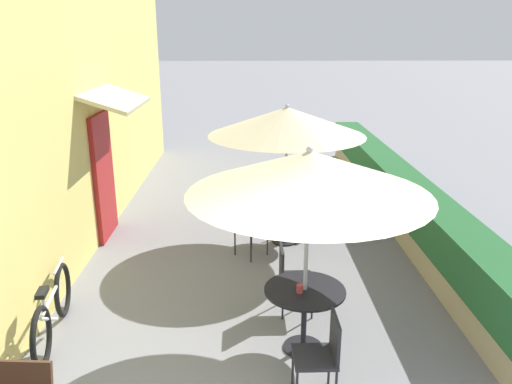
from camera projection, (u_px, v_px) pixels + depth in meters
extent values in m
cube|color=#E0CC6B|center=(98.00, 109.00, 8.57)|extent=(0.24, 11.47, 4.20)
cube|color=maroon|center=(104.00, 176.00, 8.34)|extent=(0.08, 0.96, 2.10)
cube|color=beige|center=(116.00, 98.00, 7.95)|extent=(0.78, 1.80, 0.30)
cube|color=tan|center=(396.00, 211.00, 9.14)|extent=(0.44, 10.47, 0.45)
cube|color=#235B2D|center=(399.00, 185.00, 8.99)|extent=(0.60, 9.95, 0.56)
cylinder|color=black|center=(303.00, 347.00, 5.55)|extent=(0.44, 0.44, 0.02)
cylinder|color=black|center=(304.00, 319.00, 5.44)|extent=(0.06, 0.06, 0.72)
cylinder|color=black|center=(305.00, 290.00, 5.33)|extent=(0.88, 0.88, 0.02)
cylinder|color=#B7B7BC|center=(306.00, 258.00, 5.22)|extent=(0.04, 0.04, 2.20)
cone|color=beige|center=(309.00, 173.00, 4.93)|extent=(2.48, 2.48, 0.44)
sphere|color=#B7B7BC|center=(310.00, 150.00, 4.86)|extent=(0.07, 0.07, 0.07)
cube|color=#232328|center=(296.00, 279.00, 6.15)|extent=(0.41, 0.41, 0.04)
cube|color=#232328|center=(282.00, 264.00, 6.08)|extent=(0.04, 0.38, 0.42)
cylinder|color=#232328|center=(312.00, 302.00, 6.06)|extent=(0.02, 0.02, 0.45)
cylinder|color=#232328|center=(308.00, 288.00, 6.40)|extent=(0.02, 0.02, 0.45)
cylinder|color=#232328|center=(283.00, 303.00, 6.05)|extent=(0.02, 0.02, 0.45)
cylinder|color=#232328|center=(280.00, 288.00, 6.39)|extent=(0.02, 0.02, 0.45)
cube|color=#232328|center=(314.00, 357.00, 4.67)|extent=(0.41, 0.41, 0.04)
cube|color=#232328|center=(335.00, 337.00, 4.62)|extent=(0.04, 0.38, 0.42)
cylinder|color=#232328|center=(293.00, 365.00, 4.91)|extent=(0.02, 0.02, 0.45)
cylinder|color=#232328|center=(329.00, 365.00, 4.92)|extent=(0.02, 0.02, 0.45)
cylinder|color=#B73D3D|center=(300.00, 289.00, 5.24)|extent=(0.07, 0.07, 0.09)
cylinder|color=black|center=(285.00, 241.00, 8.38)|extent=(0.44, 0.44, 0.02)
cylinder|color=black|center=(285.00, 221.00, 8.27)|extent=(0.06, 0.06, 0.72)
cylinder|color=black|center=(285.00, 201.00, 8.17)|extent=(0.88, 0.88, 0.02)
cylinder|color=#B7B7BC|center=(286.00, 178.00, 8.05)|extent=(0.04, 0.04, 2.20)
cone|color=beige|center=(287.00, 121.00, 7.77)|extent=(2.48, 2.48, 0.44)
sphere|color=#B7B7BC|center=(287.00, 106.00, 7.70)|extent=(0.07, 0.07, 0.07)
cube|color=#232328|center=(315.00, 205.00, 8.77)|extent=(0.57, 0.57, 0.04)
cube|color=#232328|center=(307.00, 192.00, 8.83)|extent=(0.30, 0.28, 0.42)
cylinder|color=#232328|center=(316.00, 222.00, 8.59)|extent=(0.02, 0.02, 0.45)
cylinder|color=#232328|center=(329.00, 217.00, 8.83)|extent=(0.02, 0.02, 0.45)
cylinder|color=#232328|center=(300.00, 217.00, 8.84)|extent=(0.02, 0.02, 0.45)
cylinder|color=#232328|center=(313.00, 212.00, 9.08)|extent=(0.02, 0.02, 0.45)
cylinder|color=#23232D|center=(319.00, 220.00, 8.66)|extent=(0.11, 0.11, 0.47)
cylinder|color=#23232D|center=(325.00, 218.00, 8.77)|extent=(0.11, 0.11, 0.47)
cube|color=#23232D|center=(319.00, 202.00, 8.68)|extent=(0.47, 0.47, 0.12)
cube|color=teal|center=(315.00, 187.00, 8.68)|extent=(0.40, 0.39, 0.50)
sphere|color=beige|center=(316.00, 167.00, 8.55)|extent=(0.20, 0.20, 0.20)
cube|color=#232328|center=(251.00, 228.00, 7.73)|extent=(0.57, 0.57, 0.04)
cube|color=#232328|center=(260.00, 219.00, 7.54)|extent=(0.30, 0.28, 0.42)
cylinder|color=#232328|center=(251.00, 236.00, 8.04)|extent=(0.02, 0.02, 0.45)
cylinder|color=#232328|center=(235.00, 242.00, 7.80)|extent=(0.02, 0.02, 0.45)
cylinder|color=#232328|center=(267.00, 242.00, 7.80)|extent=(0.02, 0.02, 0.45)
cylinder|color=#232328|center=(251.00, 249.00, 7.56)|extent=(0.02, 0.02, 0.45)
cylinder|color=teal|center=(290.00, 195.00, 8.24)|extent=(0.07, 0.07, 0.09)
torus|color=black|center=(63.00, 290.00, 6.13)|extent=(0.15, 0.67, 0.66)
torus|color=black|center=(41.00, 338.00, 5.17)|extent=(0.15, 0.67, 0.66)
cylinder|color=silver|center=(51.00, 297.00, 5.60)|extent=(0.14, 0.79, 0.04)
cylinder|color=silver|center=(49.00, 319.00, 5.48)|extent=(0.12, 0.58, 0.39)
cylinder|color=silver|center=(43.00, 302.00, 5.30)|extent=(0.04, 0.04, 0.23)
cube|color=black|center=(42.00, 293.00, 5.27)|extent=(0.13, 0.23, 0.05)
cylinder|color=silver|center=(59.00, 266.00, 5.99)|extent=(0.09, 0.46, 0.03)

